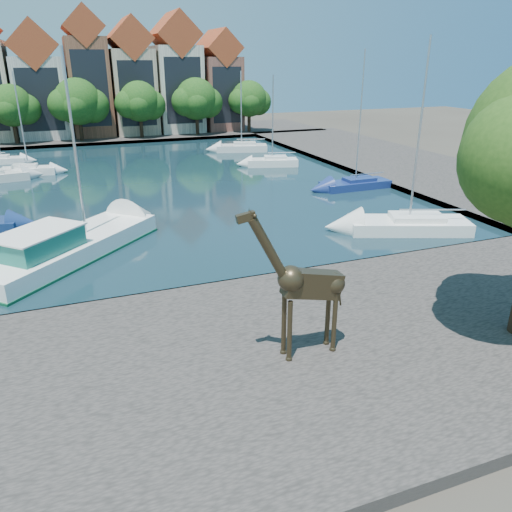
{
  "coord_description": "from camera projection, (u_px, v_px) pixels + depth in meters",
  "views": [
    {
      "loc": [
        -8.59,
        -21.56,
        10.67
      ],
      "look_at": [
        -1.08,
        -2.0,
        2.38
      ],
      "focal_mm": 35.0,
      "sensor_mm": 36.0,
      "label": 1
    }
  ],
  "objects": [
    {
      "name": "water_basin",
      "position": [
        167.0,
        182.0,
        46.32
      ],
      "size": [
        38.0,
        50.0,
        0.08
      ],
      "primitive_type": "cube",
      "color": "black",
      "rests_on": "ground"
    },
    {
      "name": "townhouse_center",
      "position": [
        88.0,
        77.0,
        69.7
      ],
      "size": [
        5.44,
        9.18,
        16.93
      ],
      "color": "brown",
      "rests_on": "far_quay"
    },
    {
      "name": "motorsailer",
      "position": [
        64.0,
        245.0,
        27.98
      ],
      "size": [
        10.87,
        10.96,
        11.25
      ],
      "color": "white",
      "rests_on": "water_basin"
    },
    {
      "name": "far_tree_mid_east",
      "position": [
        140.0,
        103.0,
        68.15
      ],
      "size": [
        7.02,
        5.4,
        7.52
      ],
      "color": "#332114",
      "rests_on": "far_quay"
    },
    {
      "name": "townhouse_east_inner",
      "position": [
        132.0,
        81.0,
        71.93
      ],
      "size": [
        5.94,
        9.18,
        15.79
      ],
      "color": "tan",
      "rests_on": "far_quay"
    },
    {
      "name": "right_quay",
      "position": [
        393.0,
        161.0,
        54.59
      ],
      "size": [
        14.0,
        52.0,
        0.5
      ],
      "primitive_type": "cube",
      "color": "#46403C",
      "rests_on": "ground"
    },
    {
      "name": "far_tree_mid_west",
      "position": [
        79.0,
        103.0,
        65.43
      ],
      "size": [
        7.8,
        6.0,
        8.0
      ],
      "color": "#332114",
      "rests_on": "far_quay"
    },
    {
      "name": "sailboat_right_c",
      "position": [
        272.0,
        160.0,
        52.88
      ],
      "size": [
        5.63,
        3.25,
        9.17
      ],
      "color": "white",
      "rests_on": "water_basin"
    },
    {
      "name": "sailboat_left_d",
      "position": [
        29.0,
        169.0,
        49.07
      ],
      "size": [
        5.31,
        2.58,
        9.6
      ],
      "color": "white",
      "rests_on": "water_basin"
    },
    {
      "name": "sailboat_left_e",
      "position": [
        1.0,
        159.0,
        54.25
      ],
      "size": [
        5.24,
        2.54,
        8.37
      ],
      "color": "white",
      "rests_on": "water_basin"
    },
    {
      "name": "townhouse_east_mid",
      "position": [
        176.0,
        78.0,
        73.97
      ],
      "size": [
        6.43,
        9.18,
        16.65
      ],
      "color": "beige",
      "rests_on": "far_quay"
    },
    {
      "name": "near_quay",
      "position": [
        328.0,
        348.0,
        19.34
      ],
      "size": [
        50.0,
        14.0,
        0.5
      ],
      "primitive_type": "cube",
      "color": "#46403C",
      "rests_on": "ground"
    },
    {
      "name": "far_tree_west",
      "position": [
        12.0,
        107.0,
        62.83
      ],
      "size": [
        6.76,
        5.2,
        7.36
      ],
      "color": "#332114",
      "rests_on": "far_quay"
    },
    {
      "name": "townhouse_east_end",
      "position": [
        218.0,
        84.0,
        76.5
      ],
      "size": [
        5.44,
        9.18,
        14.43
      ],
      "color": "brown",
      "rests_on": "far_quay"
    },
    {
      "name": "ground",
      "position": [
        262.0,
        283.0,
        25.51
      ],
      "size": [
        160.0,
        160.0,
        0.0
      ],
      "primitive_type": "plane",
      "color": "#38332B",
      "rests_on": "ground"
    },
    {
      "name": "townhouse_west_inner",
      "position": [
        39.0,
        85.0,
        67.9
      ],
      "size": [
        6.43,
        9.18,
        15.15
      ],
      "color": "beige",
      "rests_on": "far_quay"
    },
    {
      "name": "giraffe_statue",
      "position": [
        304.0,
        284.0,
        17.51
      ],
      "size": [
        3.97,
        0.68,
        5.7
      ],
      "color": "#342A1A",
      "rests_on": "near_quay"
    },
    {
      "name": "far_quay",
      "position": [
        123.0,
        135.0,
        74.03
      ],
      "size": [
        60.0,
        16.0,
        0.5
      ],
      "primitive_type": "cube",
      "color": "#46403C",
      "rests_on": "ground"
    },
    {
      "name": "sailboat_right_b",
      "position": [
        355.0,
        183.0,
        43.73
      ],
      "size": [
        6.24,
        2.29,
        11.39
      ],
      "color": "navy",
      "rests_on": "water_basin"
    },
    {
      "name": "far_tree_far_east",
      "position": [
        250.0,
        100.0,
        73.51
      ],
      "size": [
        6.76,
        5.2,
        7.36
      ],
      "color": "#332114",
      "rests_on": "far_quay"
    },
    {
      "name": "sailboat_right_d",
      "position": [
        242.0,
        146.0,
        61.35
      ],
      "size": [
        6.52,
        3.81,
        9.35
      ],
      "color": "silver",
      "rests_on": "water_basin"
    },
    {
      "name": "far_tree_east",
      "position": [
        197.0,
        100.0,
        70.79
      ],
      "size": [
        7.54,
        5.8,
        7.84
      ],
      "color": "#332114",
      "rests_on": "far_quay"
    },
    {
      "name": "sailboat_right_a",
      "position": [
        409.0,
        222.0,
        32.73
      ],
      "size": [
        8.15,
        5.3,
        11.91
      ],
      "color": "white",
      "rests_on": "water_basin"
    }
  ]
}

